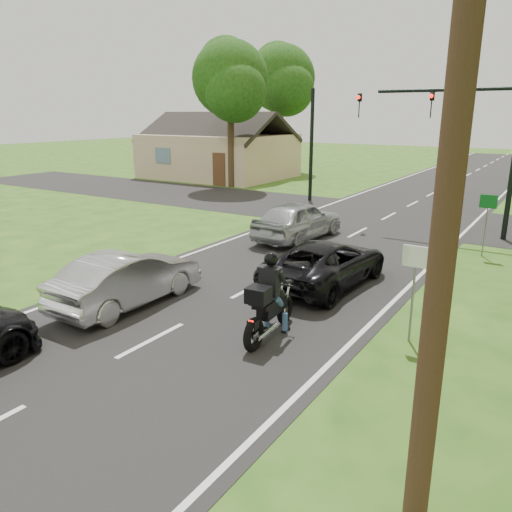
# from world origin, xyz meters

# --- Properties ---
(ground) EXTENTS (140.00, 140.00, 0.00)m
(ground) POSITION_xyz_m (0.00, 0.00, 0.00)
(ground) COLOR #265317
(ground) RESTS_ON ground
(road) EXTENTS (8.00, 100.00, 0.01)m
(road) POSITION_xyz_m (0.00, 10.00, 0.01)
(road) COLOR black
(road) RESTS_ON ground
(cross_road) EXTENTS (60.00, 7.00, 0.01)m
(cross_road) POSITION_xyz_m (0.00, 16.00, 0.01)
(cross_road) COLOR black
(cross_road) RESTS_ON ground
(motorcycle_rider) EXTENTS (0.66, 2.26, 1.95)m
(motorcycle_rider) POSITION_xyz_m (2.04, 1.53, 0.77)
(motorcycle_rider) COLOR black
(motorcycle_rider) RESTS_ON ground
(dark_suv) EXTENTS (2.36, 4.71, 1.28)m
(dark_suv) POSITION_xyz_m (1.62, 5.38, 0.65)
(dark_suv) COLOR black
(dark_suv) RESTS_ON road
(silver_sedan) EXTENTS (1.49, 4.19, 1.38)m
(silver_sedan) POSITION_xyz_m (-1.98, 1.26, 0.70)
(silver_sedan) COLOR #B1B1B6
(silver_sedan) RESTS_ON road
(silver_suv) EXTENTS (2.12, 4.57, 1.51)m
(silver_suv) POSITION_xyz_m (-1.57, 9.70, 0.77)
(silver_suv) COLOR #A5A9AD
(silver_suv) RESTS_ON road
(traffic_signal) EXTENTS (6.38, 0.44, 6.00)m
(traffic_signal) POSITION_xyz_m (3.34, 14.00, 4.14)
(traffic_signal) COLOR black
(traffic_signal) RESTS_ON ground
(signal_pole_far) EXTENTS (0.20, 0.20, 6.00)m
(signal_pole_far) POSITION_xyz_m (-5.20, 18.00, 3.00)
(signal_pole_far) COLOR black
(signal_pole_far) RESTS_ON ground
(utility_pole_near) EXTENTS (1.60, 0.28, 10.00)m
(utility_pole_near) POSITION_xyz_m (6.20, -2.00, 5.08)
(utility_pole_near) COLOR #4C2F22
(utility_pole_near) RESTS_ON ground
(sign_white) EXTENTS (0.55, 0.07, 2.12)m
(sign_white) POSITION_xyz_m (4.70, 2.98, 1.60)
(sign_white) COLOR slate
(sign_white) RESTS_ON ground
(sign_green) EXTENTS (0.55, 0.07, 2.12)m
(sign_green) POSITION_xyz_m (4.90, 10.98, 1.60)
(sign_green) COLOR slate
(sign_green) RESTS_ON ground
(tree_left_near) EXTENTS (5.12, 4.96, 9.22)m
(tree_left_near) POSITION_xyz_m (-11.73, 19.78, 6.53)
(tree_left_near) COLOR #332316
(tree_left_near) RESTS_ON ground
(tree_left_far) EXTENTS (5.76, 5.58, 10.14)m
(tree_left_far) POSITION_xyz_m (-13.70, 29.76, 7.13)
(tree_left_far) COLOR #332316
(tree_left_far) RESTS_ON ground
(house) EXTENTS (10.20, 8.00, 4.84)m
(house) POSITION_xyz_m (-16.00, 24.00, 1.77)
(house) COLOR tan
(house) RESTS_ON ground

